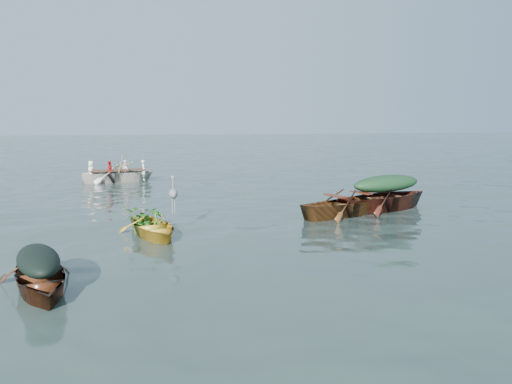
# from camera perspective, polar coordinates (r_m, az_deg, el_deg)

# --- Properties ---
(ground) EXTENTS (140.00, 140.00, 0.00)m
(ground) POSITION_cam_1_polar(r_m,az_deg,el_deg) (12.92, -1.57, -4.11)
(ground) COLOR #2C3E39
(ground) RESTS_ON ground
(yellow_dinghy) EXTENTS (2.10, 3.17, 0.77)m
(yellow_dinghy) POSITION_cam_1_polar(r_m,az_deg,el_deg) (12.30, -11.67, -4.94)
(yellow_dinghy) COLOR gold
(yellow_dinghy) RESTS_ON ground
(dark_covered_boat) EXTENTS (2.11, 3.39, 0.76)m
(dark_covered_boat) POSITION_cam_1_polar(r_m,az_deg,el_deg) (9.12, -23.43, -10.29)
(dark_covered_boat) COLOR #542E13
(dark_covered_boat) RESTS_ON ground
(green_tarp_boat) EXTENTS (4.96, 3.08, 1.13)m
(green_tarp_boat) POSITION_cam_1_polar(r_m,az_deg,el_deg) (15.89, 14.60, -1.99)
(green_tarp_boat) COLOR #502112
(green_tarp_boat) RESTS_ON ground
(open_wooden_boat) EXTENTS (4.55, 2.97, 1.02)m
(open_wooden_boat) POSITION_cam_1_polar(r_m,az_deg,el_deg) (14.81, 10.42, -2.62)
(open_wooden_boat) COLOR brown
(open_wooden_boat) RESTS_ON ground
(rowed_boat) EXTENTS (4.48, 2.01, 1.03)m
(rowed_boat) POSITION_cam_1_polar(r_m,az_deg,el_deg) (22.75, -15.46, 1.10)
(rowed_boat) COLOR white
(rowed_boat) RESTS_ON ground
(dark_tarp_cover) EXTENTS (1.16, 1.86, 0.40)m
(dark_tarp_cover) POSITION_cam_1_polar(r_m,az_deg,el_deg) (8.96, -23.65, -6.77)
(dark_tarp_cover) COLOR black
(dark_tarp_cover) RESTS_ON dark_covered_boat
(green_tarp_cover) EXTENTS (2.73, 1.70, 0.52)m
(green_tarp_cover) POSITION_cam_1_polar(r_m,az_deg,el_deg) (15.77, 14.71, 0.96)
(green_tarp_cover) COLOR #193D1F
(green_tarp_cover) RESTS_ON green_tarp_boat
(thwart_benches) EXTENTS (2.33, 1.61, 0.04)m
(thwart_benches) POSITION_cam_1_polar(r_m,az_deg,el_deg) (14.72, 10.47, -0.60)
(thwart_benches) COLOR #451910
(thwart_benches) RESTS_ON open_wooden_boat
(heron) EXTENTS (0.39, 0.47, 0.92)m
(heron) POSITION_cam_1_polar(r_m,az_deg,el_deg) (12.35, -9.42, -0.82)
(heron) COLOR gray
(heron) RESTS_ON yellow_dinghy
(dinghy_weeds) EXTENTS (0.94, 1.07, 0.60)m
(dinghy_weeds) POSITION_cam_1_polar(r_m,az_deg,el_deg) (12.69, -12.38, -1.39)
(dinghy_weeds) COLOR #1A631A
(dinghy_weeds) RESTS_ON yellow_dinghy
(rowers) EXTENTS (3.18, 1.67, 0.76)m
(rowers) POSITION_cam_1_polar(r_m,az_deg,el_deg) (22.66, -15.55, 3.35)
(rowers) COLOR silver
(rowers) RESTS_ON rowed_boat
(oars) EXTENTS (1.03, 2.66, 0.06)m
(oars) POSITION_cam_1_polar(r_m,az_deg,el_deg) (22.69, -15.52, 2.47)
(oars) COLOR #A57D3E
(oars) RESTS_ON rowed_boat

